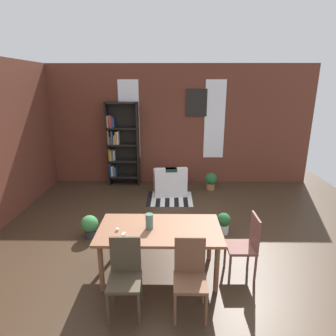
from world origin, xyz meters
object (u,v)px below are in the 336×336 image
bookshelf_tall (121,144)px  potted_plant_by_shelf (211,180)px  armchair_white (170,183)px  dining_table (160,234)px  vase_on_table (149,221)px  dining_chair_near_right (190,274)px  potted_plant_corner (90,225)px  potted_plant_window (223,222)px  dining_chair_near_left (125,274)px  dining_chair_head_right (246,244)px

bookshelf_tall → potted_plant_by_shelf: bearing=-9.7°
armchair_white → dining_table: bearing=-92.2°
vase_on_table → dining_chair_near_right: (0.54, -0.69, -0.35)m
potted_plant_corner → potted_plant_window: 2.48m
potted_plant_by_shelf → bookshelf_tall: bearing=170.3°
potted_plant_by_shelf → dining_table: bearing=-109.0°
potted_plant_corner → dining_chair_near_right: bearing=-44.8°
dining_chair_near_left → armchair_white: bearing=82.5°
dining_chair_near_right → bookshelf_tall: bookshelf_tall is taller
dining_chair_near_left → potted_plant_by_shelf: bearing=69.1°
potted_plant_by_shelf → potted_plant_corner: size_ratio=1.06×
dining_table → dining_chair_near_left: dining_chair_near_left is taller
dining_table → vase_on_table: bearing=180.0°
dining_chair_near_left → potted_plant_window: dining_chair_near_left is taller
potted_plant_by_shelf → potted_plant_window: size_ratio=1.12×
dining_chair_near_right → dining_chair_near_left: same height
dining_chair_near_right → armchair_white: 3.95m
potted_plant_corner → potted_plant_window: (2.48, 0.18, -0.02)m
dining_chair_head_right → potted_plant_by_shelf: bearing=90.5°
dining_chair_near_right → dining_chair_head_right: (0.85, 0.69, 0.00)m
dining_chair_near_right → potted_plant_by_shelf: (0.82, 4.22, -0.26)m
dining_table → potted_plant_corner: (-1.33, 1.02, -0.42)m
dining_chair_head_right → potted_plant_by_shelf: dining_chair_head_right is taller
dining_chair_near_right → dining_chair_head_right: same height
dining_chair_near_left → dining_chair_near_right: bearing=0.0°
bookshelf_tall → potted_plant_corner: bookshelf_tall is taller
dining_chair_head_right → armchair_white: dining_chair_head_right is taller
dining_chair_near_left → potted_plant_by_shelf: (1.61, 4.22, -0.26)m
dining_table → armchair_white: bearing=87.8°
vase_on_table → dining_chair_head_right: size_ratio=0.23×
dining_chair_near_right → vase_on_table: bearing=128.0°
dining_table → potted_plant_corner: bearing=142.5°
dining_chair_head_right → potted_plant_window: size_ratio=2.32×
dining_chair_near_right → potted_plant_corner: bearing=135.2°
bookshelf_tall → potted_plant_by_shelf: bookshelf_tall is taller
dining_chair_head_right → bookshelf_tall: (-2.47, 3.94, 0.63)m
potted_plant_by_shelf → vase_on_table: bearing=-111.1°
potted_plant_corner → armchair_white: bearing=56.8°
dining_chair_head_right → armchair_white: bearing=109.1°
bookshelf_tall → armchair_white: bookshelf_tall is taller
dining_table → vase_on_table: (-0.14, 0.00, 0.20)m
vase_on_table → dining_chair_near_left: bearing=-110.1°
vase_on_table → dining_chair_near_left: vase_on_table is taller
potted_plant_corner → potted_plant_window: bearing=4.2°
vase_on_table → armchair_white: size_ratio=0.25×
armchair_white → potted_plant_corner: 2.66m
bookshelf_tall → potted_plant_window: size_ratio=5.52×
dining_chair_near_left → potted_plant_by_shelf: 4.52m
dining_chair_near_right → potted_plant_by_shelf: bearing=79.0°
bookshelf_tall → armchair_white: size_ratio=2.55×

